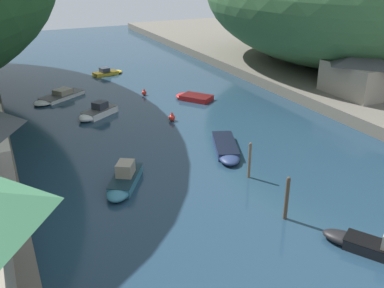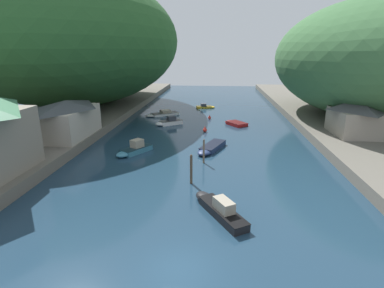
{
  "view_description": "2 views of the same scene",
  "coord_description": "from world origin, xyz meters",
  "px_view_note": "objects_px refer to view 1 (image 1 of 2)",
  "views": [
    {
      "loc": [
        -14.93,
        -5.89,
        14.54
      ],
      "look_at": [
        -2.68,
        19.88,
        2.13
      ],
      "focal_mm": 40.0,
      "sensor_mm": 36.0,
      "label": 1
    },
    {
      "loc": [
        1.91,
        -13.92,
        11.79
      ],
      "look_at": [
        -1.03,
        20.12,
        1.21
      ],
      "focal_mm": 28.0,
      "sensor_mm": 36.0,
      "label": 2
    }
  ],
  "objects_px": {
    "channel_buoy_far": "(144,92)",
    "boat_cabin_cruiser": "(97,112)",
    "right_bank_cottage": "(362,71)",
    "boat_far_upstream": "(58,97)",
    "boat_open_rowboat": "(226,149)",
    "person_on_quay": "(0,185)",
    "boat_moored_right": "(384,249)",
    "channel_buoy_near": "(172,117)",
    "boat_white_cruiser": "(124,181)",
    "boat_red_skiff": "(108,72)",
    "boat_small_dinghy": "(192,97)"
  },
  "relations": [
    {
      "from": "boat_cabin_cruiser",
      "to": "boat_far_upstream",
      "type": "bearing_deg",
      "value": -16.04
    },
    {
      "from": "boat_cabin_cruiser",
      "to": "boat_moored_right",
      "type": "height_order",
      "value": "boat_moored_right"
    },
    {
      "from": "right_bank_cottage",
      "to": "person_on_quay",
      "type": "height_order",
      "value": "right_bank_cottage"
    },
    {
      "from": "boat_open_rowboat",
      "to": "boat_white_cruiser",
      "type": "bearing_deg",
      "value": 33.62
    },
    {
      "from": "boat_moored_right",
      "to": "person_on_quay",
      "type": "bearing_deg",
      "value": 113.42
    },
    {
      "from": "boat_open_rowboat",
      "to": "boat_moored_right",
      "type": "relative_size",
      "value": 1.01
    },
    {
      "from": "right_bank_cottage",
      "to": "boat_cabin_cruiser",
      "type": "height_order",
      "value": "right_bank_cottage"
    },
    {
      "from": "right_bank_cottage",
      "to": "boat_white_cruiser",
      "type": "height_order",
      "value": "right_bank_cottage"
    },
    {
      "from": "right_bank_cottage",
      "to": "boat_far_upstream",
      "type": "height_order",
      "value": "right_bank_cottage"
    },
    {
      "from": "right_bank_cottage",
      "to": "boat_far_upstream",
      "type": "bearing_deg",
      "value": 151.56
    },
    {
      "from": "boat_moored_right",
      "to": "person_on_quay",
      "type": "height_order",
      "value": "person_on_quay"
    },
    {
      "from": "boat_far_upstream",
      "to": "channel_buoy_near",
      "type": "height_order",
      "value": "boat_far_upstream"
    },
    {
      "from": "boat_white_cruiser",
      "to": "boat_far_upstream",
      "type": "bearing_deg",
      "value": -55.96
    },
    {
      "from": "boat_cabin_cruiser",
      "to": "boat_white_cruiser",
      "type": "distance_m",
      "value": 15.11
    },
    {
      "from": "boat_cabin_cruiser",
      "to": "person_on_quay",
      "type": "height_order",
      "value": "person_on_quay"
    },
    {
      "from": "person_on_quay",
      "to": "boat_open_rowboat",
      "type": "bearing_deg",
      "value": -80.71
    },
    {
      "from": "boat_moored_right",
      "to": "channel_buoy_far",
      "type": "bearing_deg",
      "value": 61.94
    },
    {
      "from": "person_on_quay",
      "to": "boat_red_skiff",
      "type": "bearing_deg",
      "value": -23.66
    },
    {
      "from": "right_bank_cottage",
      "to": "boat_open_rowboat",
      "type": "height_order",
      "value": "right_bank_cottage"
    },
    {
      "from": "boat_open_rowboat",
      "to": "boat_moored_right",
      "type": "xyz_separation_m",
      "value": [
        0.98,
        -15.02,
        0.13
      ]
    },
    {
      "from": "boat_small_dinghy",
      "to": "boat_far_upstream",
      "type": "xyz_separation_m",
      "value": [
        -13.64,
        6.48,
        0.04
      ]
    },
    {
      "from": "boat_cabin_cruiser",
      "to": "channel_buoy_near",
      "type": "height_order",
      "value": "boat_cabin_cruiser"
    },
    {
      "from": "boat_white_cruiser",
      "to": "boat_small_dinghy",
      "type": "bearing_deg",
      "value": -96.53
    },
    {
      "from": "right_bank_cottage",
      "to": "boat_open_rowboat",
      "type": "xyz_separation_m",
      "value": [
        -19.08,
        -4.97,
        -3.35
      ]
    },
    {
      "from": "right_bank_cottage",
      "to": "boat_cabin_cruiser",
      "type": "relative_size",
      "value": 1.56
    },
    {
      "from": "boat_small_dinghy",
      "to": "boat_cabin_cruiser",
      "type": "relative_size",
      "value": 0.97
    },
    {
      "from": "boat_cabin_cruiser",
      "to": "channel_buoy_near",
      "type": "xyz_separation_m",
      "value": [
        6.34,
        -4.32,
        -0.08
      ]
    },
    {
      "from": "right_bank_cottage",
      "to": "boat_cabin_cruiser",
      "type": "distance_m",
      "value": 27.89
    },
    {
      "from": "person_on_quay",
      "to": "channel_buoy_near",
      "type": "bearing_deg",
      "value": -53.33
    },
    {
      "from": "channel_buoy_near",
      "to": "right_bank_cottage",
      "type": "bearing_deg",
      "value": -10.7
    },
    {
      "from": "right_bank_cottage",
      "to": "boat_open_rowboat",
      "type": "bearing_deg",
      "value": -165.39
    },
    {
      "from": "right_bank_cottage",
      "to": "channel_buoy_far",
      "type": "xyz_separation_m",
      "value": [
        -19.73,
        13.05,
        -3.35
      ]
    },
    {
      "from": "boat_small_dinghy",
      "to": "channel_buoy_far",
      "type": "bearing_deg",
      "value": 102.91
    },
    {
      "from": "person_on_quay",
      "to": "boat_moored_right",
      "type": "bearing_deg",
      "value": -123.92
    },
    {
      "from": "channel_buoy_far",
      "to": "boat_cabin_cruiser",
      "type": "bearing_deg",
      "value": -143.87
    },
    {
      "from": "boat_far_upstream",
      "to": "boat_white_cruiser",
      "type": "xyz_separation_m",
      "value": [
        0.73,
        -22.58,
        0.18
      ]
    },
    {
      "from": "boat_red_skiff",
      "to": "channel_buoy_far",
      "type": "height_order",
      "value": "boat_red_skiff"
    },
    {
      "from": "boat_red_skiff",
      "to": "boat_moored_right",
      "type": "bearing_deg",
      "value": -7.0
    },
    {
      "from": "right_bank_cottage",
      "to": "boat_red_skiff",
      "type": "bearing_deg",
      "value": 130.72
    },
    {
      "from": "boat_far_upstream",
      "to": "channel_buoy_near",
      "type": "xyz_separation_m",
      "value": [
        8.86,
        -11.9,
        0.06
      ]
    },
    {
      "from": "boat_white_cruiser",
      "to": "channel_buoy_far",
      "type": "relative_size",
      "value": 6.16
    },
    {
      "from": "channel_buoy_far",
      "to": "right_bank_cottage",
      "type": "bearing_deg",
      "value": -33.48
    },
    {
      "from": "boat_red_skiff",
      "to": "boat_small_dinghy",
      "type": "bearing_deg",
      "value": 9.6
    },
    {
      "from": "boat_open_rowboat",
      "to": "boat_white_cruiser",
      "type": "relative_size",
      "value": 1.24
    },
    {
      "from": "boat_far_upstream",
      "to": "boat_open_rowboat",
      "type": "bearing_deg",
      "value": 170.96
    },
    {
      "from": "boat_white_cruiser",
      "to": "channel_buoy_far",
      "type": "height_order",
      "value": "boat_white_cruiser"
    },
    {
      "from": "right_bank_cottage",
      "to": "boat_open_rowboat",
      "type": "distance_m",
      "value": 20.0
    },
    {
      "from": "boat_red_skiff",
      "to": "boat_white_cruiser",
      "type": "bearing_deg",
      "value": -23.91
    },
    {
      "from": "boat_cabin_cruiser",
      "to": "boat_moored_right",
      "type": "relative_size",
      "value": 0.76
    },
    {
      "from": "boat_small_dinghy",
      "to": "channel_buoy_far",
      "type": "distance_m",
      "value": 5.8
    }
  ]
}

